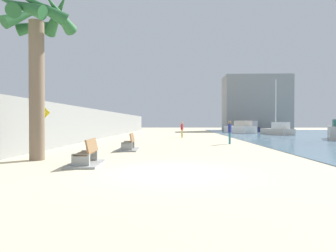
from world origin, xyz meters
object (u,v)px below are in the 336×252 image
(pedestrian_sign, at_px, (42,123))
(person_standing, at_px, (230,130))
(bench_far, at_px, (129,146))
(boat_far_right, at_px, (252,127))
(boat_mid_bay, at_px, (278,130))
(boat_outer, at_px, (240,128))
(palm_tree, at_px, (37,38))
(person_walking, at_px, (182,128))
(bench_near, at_px, (86,159))

(pedestrian_sign, bearing_deg, person_standing, 29.11)
(bench_far, distance_m, boat_far_right, 39.61)
(boat_mid_bay, distance_m, pedestrian_sign, 29.35)
(pedestrian_sign, bearing_deg, bench_far, 16.15)
(pedestrian_sign, bearing_deg, boat_outer, 59.25)
(palm_tree, xyz_separation_m, bench_far, (3.09, 4.43, -4.88))
(person_standing, height_order, boat_outer, boat_outer)
(person_walking, height_order, boat_mid_bay, boat_mid_bay)
(boat_outer, bearing_deg, bench_far, -114.53)
(pedestrian_sign, bearing_deg, bench_near, -49.65)
(bench_near, distance_m, boat_far_right, 45.11)
(bench_far, bearing_deg, palm_tree, -124.91)
(palm_tree, bearing_deg, boat_outer, 63.83)
(boat_far_right, relative_size, pedestrian_sign, 2.29)
(person_walking, distance_m, boat_far_right, 26.04)
(bench_near, height_order, pedestrian_sign, pedestrian_sign)
(palm_tree, xyz_separation_m, boat_far_right, (19.34, 40.55, -4.40))
(person_walking, bearing_deg, bench_far, -103.47)
(person_standing, relative_size, boat_mid_bay, 0.24)
(palm_tree, relative_size, boat_outer, 1.05)
(palm_tree, bearing_deg, pedestrian_sign, 112.18)
(bench_near, xyz_separation_m, boat_far_right, (16.85, 41.84, 0.48))
(person_walking, bearing_deg, boat_mid_bay, 29.32)
(boat_far_right, bearing_deg, boat_mid_bay, -93.06)
(bench_far, relative_size, boat_outer, 0.32)
(boat_outer, xyz_separation_m, pedestrian_sign, (-16.32, -27.44, 0.85))
(boat_mid_bay, bearing_deg, person_walking, -150.68)
(palm_tree, relative_size, bench_near, 3.28)
(palm_tree, bearing_deg, person_walking, 70.59)
(palm_tree, bearing_deg, boat_far_right, 64.50)
(person_standing, height_order, boat_far_right, boat_far_right)
(palm_tree, height_order, bench_far, palm_tree)
(bench_near, xyz_separation_m, bench_far, (0.59, 5.72, 0.00))
(bench_near, distance_m, boat_mid_bay, 30.63)
(bench_far, relative_size, person_standing, 1.27)
(person_walking, height_order, boat_outer, boat_outer)
(pedestrian_sign, bearing_deg, palm_tree, -67.82)
(person_walking, relative_size, pedestrian_sign, 0.66)
(palm_tree, distance_m, boat_far_right, 45.14)
(palm_tree, height_order, person_walking, palm_tree)
(person_standing, distance_m, pedestrian_sign, 12.57)
(bench_near, distance_m, person_standing, 12.80)
(bench_far, relative_size, person_walking, 1.30)
(boat_outer, bearing_deg, bench_near, -111.46)
(boat_mid_bay, height_order, pedestrian_sign, boat_mid_bay)
(boat_outer, bearing_deg, person_standing, -104.08)
(palm_tree, relative_size, person_walking, 4.31)
(bench_near, bearing_deg, palm_tree, 152.59)
(bench_near, distance_m, boat_outer, 34.27)
(person_walking, bearing_deg, boat_outer, 55.42)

